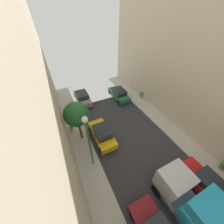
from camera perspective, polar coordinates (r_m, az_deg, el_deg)
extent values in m
plane|color=#2D2D33|center=(12.64, 31.79, -36.43)|extent=(32.00, 32.00, 0.00)
cylinder|color=black|center=(11.24, 9.36, -39.57)|extent=(0.22, 0.64, 0.64)
cylinder|color=black|center=(11.63, 17.23, -35.27)|extent=(0.22, 0.64, 0.64)
cube|color=gold|center=(13.89, -4.55, -10.29)|extent=(1.76, 4.20, 0.76)
cube|color=#1E2328|center=(13.26, -4.46, -8.85)|extent=(1.56, 2.10, 0.64)
cylinder|color=black|center=(14.90, -9.61, -7.58)|extent=(0.22, 0.64, 0.64)
cylinder|color=black|center=(15.20, -4.03, -5.74)|extent=(0.22, 0.64, 0.64)
cylinder|color=black|center=(13.07, -5.08, -16.85)|extent=(0.22, 0.64, 0.64)
cylinder|color=black|center=(13.40, 1.31, -14.44)|extent=(0.22, 0.64, 0.64)
cube|color=gray|center=(19.50, -13.31, 6.03)|extent=(1.76, 4.20, 0.76)
cube|color=#1E2328|center=(18.99, -13.51, 7.54)|extent=(1.56, 2.10, 0.64)
cylinder|color=black|center=(20.81, -16.44, 7.08)|extent=(0.22, 0.64, 0.64)
cylinder|color=black|center=(21.02, -12.33, 8.23)|extent=(0.22, 0.64, 0.64)
cylinder|color=black|center=(18.28, -14.22, 2.33)|extent=(0.22, 0.64, 0.64)
cylinder|color=black|center=(18.52, -9.61, 3.68)|extent=(0.22, 0.64, 0.64)
cube|color=red|center=(13.57, 36.82, -25.09)|extent=(1.76, 4.20, 0.76)
cube|color=#1E2328|center=(13.02, 38.69, -24.08)|extent=(1.56, 2.10, 0.64)
cylinder|color=black|center=(13.39, 29.03, -23.02)|extent=(0.22, 0.64, 0.64)
cylinder|color=black|center=(14.32, 33.17, -19.54)|extent=(0.22, 0.64, 0.64)
cylinder|color=black|center=(13.38, 40.25, -31.85)|extent=(0.22, 0.64, 0.64)
cube|color=#1E6638|center=(19.83, 3.10, 7.82)|extent=(1.76, 4.20, 0.76)
cube|color=#1E2328|center=(19.35, 3.38, 9.33)|extent=(1.56, 2.10, 0.64)
cylinder|color=black|center=(20.81, -0.89, 8.88)|extent=(0.22, 0.64, 0.64)
cylinder|color=black|center=(21.42, 2.94, 9.83)|extent=(0.22, 0.64, 0.64)
cylinder|color=black|center=(18.53, 3.22, 4.30)|extent=(0.22, 0.64, 0.64)
cylinder|color=black|center=(19.21, 7.33, 5.48)|extent=(0.22, 0.64, 0.64)
cube|color=#4C4C51|center=(12.01, 34.51, -36.35)|extent=(2.20, 6.60, 0.50)
cube|color=#B7B7BC|center=(11.06, 26.50, -26.16)|extent=(2.10, 1.80, 1.70)
cylinder|color=black|center=(11.85, 19.87, -30.76)|extent=(0.30, 0.96, 0.96)
cylinder|color=black|center=(12.74, 27.05, -25.59)|extent=(0.30, 0.96, 0.96)
cylinder|color=brown|center=(13.54, -14.30, -7.89)|extent=(0.26, 0.26, 2.56)
sphere|color=#23602D|center=(12.04, -15.97, -1.03)|extent=(2.38, 2.38, 2.38)
cylinder|color=brown|center=(15.62, 41.40, -18.44)|extent=(0.43, 0.43, 0.36)
cylinder|color=#B2A899|center=(15.43, -18.00, -7.43)|extent=(0.39, 0.39, 0.31)
sphere|color=#38843D|center=(15.20, -18.26, -6.60)|extent=(0.44, 0.44, 0.44)
cylinder|color=#B2A899|center=(20.30, 13.13, 6.95)|extent=(0.46, 0.46, 0.42)
sphere|color=#38843D|center=(20.06, 13.32, 8.01)|extent=(0.60, 0.60, 0.60)
cylinder|color=#26723F|center=(10.34, -9.97, -15.17)|extent=(0.16, 0.16, 5.42)
sphere|color=white|center=(8.12, -12.31, -3.46)|extent=(0.44, 0.44, 0.44)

